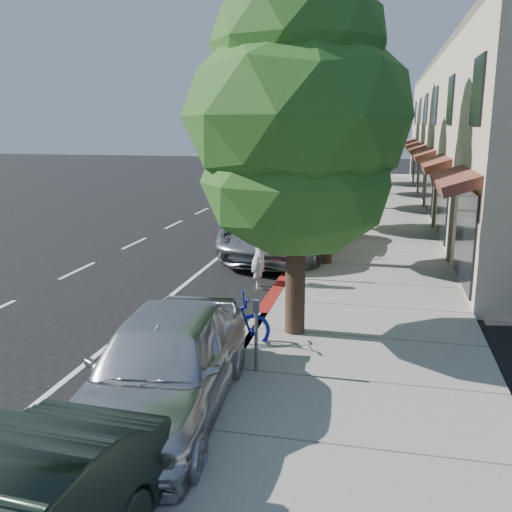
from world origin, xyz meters
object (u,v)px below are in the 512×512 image
(silver_suv, at_px, (288,227))
(dark_sedan, at_px, (260,214))
(street_tree_5, at_px, (363,116))
(street_tree_1, at_px, (329,102))
(street_tree_0, at_px, (298,122))
(street_tree_4, at_px, (359,110))
(white_pickup, at_px, (302,181))
(bicycle, at_px, (216,324))
(pedestrian, at_px, (359,206))
(street_tree_2, at_px, (343,130))
(dark_suv_far, at_px, (334,172))
(street_tree_3, at_px, (353,106))
(cyclist, at_px, (259,256))
(near_car_a, at_px, (164,365))

(silver_suv, xyz_separation_m, dark_sedan, (-1.70, 3.50, -0.18))
(street_tree_5, xyz_separation_m, silver_suv, (-1.40, -22.50, -3.79))
(street_tree_1, distance_m, dark_sedan, 7.16)
(street_tree_0, relative_size, street_tree_4, 0.87)
(white_pickup, bearing_deg, street_tree_0, -78.55)
(bicycle, bearing_deg, pedestrian, -33.18)
(silver_suv, bearing_deg, street_tree_4, 91.98)
(street_tree_4, height_order, dark_sedan, street_tree_4)
(street_tree_2, bearing_deg, street_tree_5, 90.00)
(street_tree_0, xyz_separation_m, bicycle, (-1.35, -1.00, -3.73))
(bicycle, bearing_deg, dark_suv_far, -23.95)
(street_tree_3, xyz_separation_m, dark_sedan, (-3.10, -7.00, -4.30))
(street_tree_2, distance_m, dark_suv_far, 18.07)
(cyclist, distance_m, near_car_a, 6.92)
(street_tree_4, relative_size, dark_sedan, 1.75)
(street_tree_1, bearing_deg, street_tree_2, 90.00)
(silver_suv, relative_size, dark_suv_far, 1.25)
(street_tree_2, bearing_deg, white_pickup, 105.74)
(street_tree_2, bearing_deg, cyclist, -99.74)
(street_tree_4, xyz_separation_m, silver_suv, (-1.40, -16.50, -4.07))
(silver_suv, xyz_separation_m, dark_suv_far, (-0.39, 22.22, -0.02))
(dark_sedan, bearing_deg, bicycle, -78.25)
(street_tree_4, height_order, near_car_a, street_tree_4)
(near_car_a, bearing_deg, cyclist, 86.36)
(street_tree_5, relative_size, bicycle, 3.70)
(street_tree_0, relative_size, street_tree_2, 1.05)
(silver_suv, relative_size, dark_sedan, 1.46)
(silver_suv, bearing_deg, cyclist, -84.19)
(dark_sedan, relative_size, pedestrian, 2.85)
(bicycle, bearing_deg, street_tree_1, -35.68)
(street_tree_2, height_order, street_tree_3, street_tree_3)
(street_tree_2, height_order, street_tree_4, street_tree_4)
(white_pickup, bearing_deg, street_tree_4, 21.66)
(dark_suv_far, bearing_deg, street_tree_0, -79.05)
(bicycle, distance_m, silver_suv, 8.51)
(bicycle, relative_size, near_car_a, 0.44)
(street_tree_3, xyz_separation_m, near_car_a, (-1.40, -21.50, -4.25))
(street_tree_3, height_order, silver_suv, street_tree_3)
(cyclist, bearing_deg, silver_suv, -15.61)
(street_tree_4, height_order, street_tree_5, street_tree_4)
(silver_suv, distance_m, dark_sedan, 3.90)
(street_tree_0, distance_m, street_tree_5, 30.00)
(silver_suv, bearing_deg, near_car_a, -83.17)
(street_tree_0, height_order, bicycle, street_tree_0)
(street_tree_0, distance_m, dark_suv_far, 29.96)
(cyclist, bearing_deg, street_tree_2, -24.32)
(street_tree_5, bearing_deg, near_car_a, -92.39)
(white_pickup, bearing_deg, street_tree_5, 69.89)
(street_tree_4, distance_m, white_pickup, 5.23)
(cyclist, distance_m, pedestrian, 9.63)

